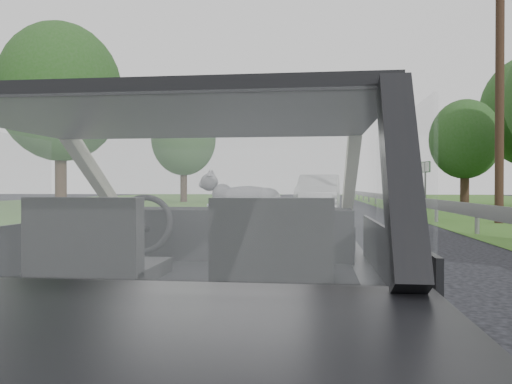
% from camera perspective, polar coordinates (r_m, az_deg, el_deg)
% --- Properties ---
extents(subject_car, '(1.80, 4.00, 1.45)m').
position_cam_1_polar(subject_car, '(2.51, -6.65, -8.80)').
color(subject_car, black).
rests_on(subject_car, ground).
extents(dashboard, '(1.58, 0.45, 0.30)m').
position_cam_1_polar(dashboard, '(3.10, -3.96, -4.66)').
color(dashboard, black).
rests_on(dashboard, subject_car).
extents(driver_seat, '(0.50, 0.72, 0.42)m').
position_cam_1_polar(driver_seat, '(2.34, -17.94, -5.67)').
color(driver_seat, black).
rests_on(driver_seat, subject_car).
extents(passenger_seat, '(0.50, 0.72, 0.42)m').
position_cam_1_polar(passenger_seat, '(2.14, 2.06, -6.24)').
color(passenger_seat, black).
rests_on(passenger_seat, subject_car).
extents(steering_wheel, '(0.36, 0.36, 0.04)m').
position_cam_1_polar(steering_wheel, '(2.91, -12.83, -3.63)').
color(steering_wheel, black).
rests_on(steering_wheel, dashboard).
extents(cat, '(0.55, 0.20, 0.24)m').
position_cam_1_polar(cat, '(3.10, -1.02, -0.42)').
color(cat, '#A1A1A1').
rests_on(cat, dashboard).
extents(guardrail, '(0.05, 90.00, 0.32)m').
position_cam_1_polar(guardrail, '(12.97, 23.46, -1.88)').
color(guardrail, gray).
rests_on(guardrail, ground).
extents(other_car, '(2.37, 5.25, 1.69)m').
position_cam_1_polar(other_car, '(22.93, 7.21, -0.11)').
color(other_car, silver).
rests_on(other_car, ground).
extents(highway_sign, '(0.40, 0.99, 2.51)m').
position_cam_1_polar(highway_sign, '(28.87, 18.78, 0.83)').
color(highway_sign, '#154F1C').
rests_on(highway_sign, ground).
extents(utility_pole, '(0.31, 0.31, 7.98)m').
position_cam_1_polar(utility_pole, '(17.31, 26.08, 10.05)').
color(utility_pole, '#352319').
rests_on(utility_pole, ground).
extents(tree_2, '(3.87, 3.87, 5.78)m').
position_cam_1_polar(tree_2, '(29.90, 22.75, 3.94)').
color(tree_2, '#1F4617').
rests_on(tree_2, ground).
extents(tree_5, '(7.08, 7.08, 8.59)m').
position_cam_1_polar(tree_5, '(25.43, -21.43, 7.72)').
color(tree_5, '#1F4617').
rests_on(tree_5, ground).
extents(tree_6, '(6.25, 6.25, 7.20)m').
position_cam_1_polar(tree_6, '(37.27, -8.27, 4.41)').
color(tree_6, '#1F4617').
rests_on(tree_6, ground).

